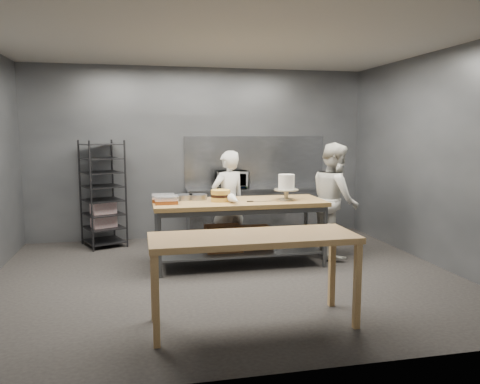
% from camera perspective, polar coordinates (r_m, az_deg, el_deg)
% --- Properties ---
extents(ground, '(6.00, 6.00, 0.00)m').
position_cam_1_polar(ground, '(6.21, -1.60, -10.32)').
color(ground, black).
rests_on(ground, ground).
extents(back_wall, '(6.00, 0.04, 3.00)m').
position_cam_1_polar(back_wall, '(8.39, -4.80, 4.73)').
color(back_wall, '#4C4F54').
rests_on(back_wall, ground).
extents(work_table, '(2.40, 0.90, 0.92)m').
position_cam_1_polar(work_table, '(6.66, -0.20, -4.01)').
color(work_table, olive).
rests_on(work_table, ground).
extents(near_counter, '(2.00, 0.70, 0.90)m').
position_cam_1_polar(near_counter, '(4.54, 1.66, -6.32)').
color(near_counter, olive).
rests_on(near_counter, ground).
extents(back_counter, '(2.60, 0.60, 0.90)m').
position_cam_1_polar(back_counter, '(8.39, 2.36, -2.47)').
color(back_counter, slate).
rests_on(back_counter, ground).
extents(splashback_panel, '(2.60, 0.02, 0.90)m').
position_cam_1_polar(splashback_panel, '(8.57, 1.89, 3.80)').
color(splashback_panel, slate).
rests_on(splashback_panel, back_counter).
extents(speed_rack, '(0.80, 0.83, 1.75)m').
position_cam_1_polar(speed_rack, '(8.00, -16.38, -0.31)').
color(speed_rack, black).
rests_on(speed_rack, ground).
extents(chef_behind, '(0.69, 0.58, 1.60)m').
position_cam_1_polar(chef_behind, '(7.22, -1.45, -1.27)').
color(chef_behind, silver).
rests_on(chef_behind, ground).
extents(chef_right, '(0.77, 0.93, 1.73)m').
position_cam_1_polar(chef_right, '(7.21, 11.47, -0.93)').
color(chef_right, silver).
rests_on(chef_right, ground).
extents(microwave, '(0.54, 0.37, 0.30)m').
position_cam_1_polar(microwave, '(8.19, -0.98, 1.53)').
color(microwave, black).
rests_on(microwave, back_counter).
extents(frosted_cake_stand, '(0.34, 0.34, 0.37)m').
position_cam_1_polar(frosted_cake_stand, '(6.64, 5.67, 0.94)').
color(frosted_cake_stand, '#AAA188').
rests_on(frosted_cake_stand, work_table).
extents(layer_cake, '(0.27, 0.27, 0.16)m').
position_cam_1_polar(layer_cake, '(6.52, -2.38, -0.44)').
color(layer_cake, gold).
rests_on(layer_cake, work_table).
extents(cake_pans, '(0.71, 0.43, 0.07)m').
position_cam_1_polar(cake_pans, '(6.65, -7.07, -0.70)').
color(cake_pans, gray).
rests_on(cake_pans, work_table).
extents(piping_bag, '(0.14, 0.39, 0.12)m').
position_cam_1_polar(piping_bag, '(6.26, -0.65, -0.94)').
color(piping_bag, white).
rests_on(piping_bag, work_table).
extents(offset_spatula, '(0.36, 0.02, 0.02)m').
position_cam_1_polar(offset_spatula, '(6.49, 1.98, -1.15)').
color(offset_spatula, slate).
rests_on(offset_spatula, work_table).
extents(pastry_clamshells, '(0.34, 0.41, 0.11)m').
position_cam_1_polar(pastry_clamshells, '(6.44, -9.15, -0.84)').
color(pastry_clamshells, brown).
rests_on(pastry_clamshells, work_table).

